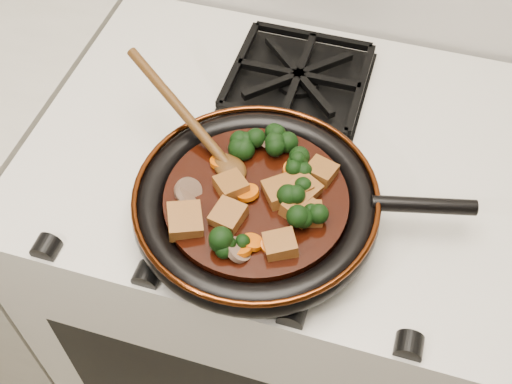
# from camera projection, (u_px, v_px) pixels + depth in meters

# --- Properties ---
(stove) EXTENTS (0.76, 0.60, 0.90)m
(stove) POSITION_uv_depth(u_px,v_px,m) (270.00, 285.00, 1.36)
(stove) COLOR beige
(stove) RESTS_ON ground
(burner_grate_front) EXTENTS (0.23, 0.23, 0.03)m
(burner_grate_front) POSITION_uv_depth(u_px,v_px,m) (249.00, 208.00, 0.91)
(burner_grate_front) COLOR black
(burner_grate_front) RESTS_ON stove
(burner_grate_back) EXTENTS (0.23, 0.23, 0.03)m
(burner_grate_back) POSITION_uv_depth(u_px,v_px,m) (298.00, 79.00, 1.08)
(burner_grate_back) COLOR black
(burner_grate_back) RESTS_ON stove
(skillet) EXTENTS (0.46, 0.34, 0.05)m
(skillet) POSITION_uv_depth(u_px,v_px,m) (258.00, 204.00, 0.88)
(skillet) COLOR black
(skillet) RESTS_ON burner_grate_front
(braising_sauce) EXTENTS (0.25, 0.25, 0.02)m
(braising_sauce) POSITION_uv_depth(u_px,v_px,m) (256.00, 201.00, 0.88)
(braising_sauce) COLOR black
(braising_sauce) RESTS_ON skillet
(tofu_cube_0) EXTENTS (0.06, 0.06, 0.03)m
(tofu_cube_0) POSITION_uv_depth(u_px,v_px,m) (231.00, 186.00, 0.87)
(tofu_cube_0) COLOR brown
(tofu_cube_0) RESTS_ON braising_sauce
(tofu_cube_1) EXTENTS (0.05, 0.05, 0.02)m
(tofu_cube_1) POSITION_uv_depth(u_px,v_px,m) (321.00, 172.00, 0.89)
(tofu_cube_1) COLOR brown
(tofu_cube_1) RESTS_ON braising_sauce
(tofu_cube_2) EXTENTS (0.05, 0.05, 0.03)m
(tofu_cube_2) POSITION_uv_depth(u_px,v_px,m) (280.00, 245.00, 0.81)
(tofu_cube_2) COLOR brown
(tofu_cube_2) RESTS_ON braising_sauce
(tofu_cube_3) EXTENTS (0.05, 0.05, 0.03)m
(tofu_cube_3) POSITION_uv_depth(u_px,v_px,m) (303.00, 191.00, 0.86)
(tofu_cube_3) COLOR brown
(tofu_cube_3) RESTS_ON braising_sauce
(tofu_cube_4) EXTENTS (0.06, 0.06, 0.03)m
(tofu_cube_4) POSITION_uv_depth(u_px,v_px,m) (294.00, 189.00, 0.87)
(tofu_cube_4) COLOR brown
(tofu_cube_4) RESTS_ON braising_sauce
(tofu_cube_5) EXTENTS (0.04, 0.04, 0.02)m
(tofu_cube_5) POSITION_uv_depth(u_px,v_px,m) (310.00, 214.00, 0.84)
(tofu_cube_5) COLOR brown
(tofu_cube_5) RESTS_ON braising_sauce
(tofu_cube_6) EXTENTS (0.05, 0.05, 0.03)m
(tofu_cube_6) POSITION_uv_depth(u_px,v_px,m) (300.00, 209.00, 0.85)
(tofu_cube_6) COLOR brown
(tofu_cube_6) RESTS_ON braising_sauce
(tofu_cube_7) EXTENTS (0.06, 0.06, 0.03)m
(tofu_cube_7) POSITION_uv_depth(u_px,v_px,m) (185.00, 221.00, 0.83)
(tofu_cube_7) COLOR brown
(tofu_cube_7) RESTS_ON braising_sauce
(tofu_cube_8) EXTENTS (0.06, 0.06, 0.03)m
(tofu_cube_8) POSITION_uv_depth(u_px,v_px,m) (280.00, 192.00, 0.86)
(tofu_cube_8) COLOR brown
(tofu_cube_8) RESTS_ON braising_sauce
(tofu_cube_9) EXTENTS (0.05, 0.05, 0.03)m
(tofu_cube_9) POSITION_uv_depth(u_px,v_px,m) (228.00, 216.00, 0.84)
(tofu_cube_9) COLOR brown
(tofu_cube_9) RESTS_ON braising_sauce
(broccoli_floret_0) EXTENTS (0.08, 0.09, 0.08)m
(broccoli_floret_0) POSITION_uv_depth(u_px,v_px,m) (300.00, 194.00, 0.86)
(broccoli_floret_0) COLOR black
(broccoli_floret_0) RESTS_ON braising_sauce
(broccoli_floret_1) EXTENTS (0.08, 0.09, 0.06)m
(broccoli_floret_1) POSITION_uv_depth(u_px,v_px,m) (280.00, 144.00, 0.91)
(broccoli_floret_1) COLOR black
(broccoli_floret_1) RESTS_ON braising_sauce
(broccoli_floret_2) EXTENTS (0.07, 0.08, 0.07)m
(broccoli_floret_2) POSITION_uv_depth(u_px,v_px,m) (302.00, 165.00, 0.89)
(broccoli_floret_2) COLOR black
(broccoli_floret_2) RESTS_ON braising_sauce
(broccoli_floret_3) EXTENTS (0.08, 0.09, 0.07)m
(broccoli_floret_3) POSITION_uv_depth(u_px,v_px,m) (308.00, 215.00, 0.84)
(broccoli_floret_3) COLOR black
(broccoli_floret_3) RESTS_ON braising_sauce
(broccoli_floret_4) EXTENTS (0.08, 0.08, 0.06)m
(broccoli_floret_4) POSITION_uv_depth(u_px,v_px,m) (246.00, 145.00, 0.91)
(broccoli_floret_4) COLOR black
(broccoli_floret_4) RESTS_ON braising_sauce
(broccoli_floret_5) EXTENTS (0.09, 0.08, 0.06)m
(broccoli_floret_5) POSITION_uv_depth(u_px,v_px,m) (231.00, 243.00, 0.81)
(broccoli_floret_5) COLOR black
(broccoli_floret_5) RESTS_ON braising_sauce
(carrot_coin_0) EXTENTS (0.03, 0.03, 0.02)m
(carrot_coin_0) POSITION_uv_depth(u_px,v_px,m) (252.00, 242.00, 0.82)
(carrot_coin_0) COLOR #C44E05
(carrot_coin_0) RESTS_ON braising_sauce
(carrot_coin_1) EXTENTS (0.03, 0.03, 0.01)m
(carrot_coin_1) POSITION_uv_depth(u_px,v_px,m) (271.00, 244.00, 0.82)
(carrot_coin_1) COLOR #C44E05
(carrot_coin_1) RESTS_ON braising_sauce
(carrot_coin_2) EXTENTS (0.03, 0.03, 0.02)m
(carrot_coin_2) POSITION_uv_depth(u_px,v_px,m) (294.00, 170.00, 0.89)
(carrot_coin_2) COLOR #C44E05
(carrot_coin_2) RESTS_ON braising_sauce
(carrot_coin_3) EXTENTS (0.03, 0.03, 0.02)m
(carrot_coin_3) POSITION_uv_depth(u_px,v_px,m) (247.00, 193.00, 0.87)
(carrot_coin_3) COLOR #C44E05
(carrot_coin_3) RESTS_ON braising_sauce
(carrot_coin_4) EXTENTS (0.03, 0.03, 0.02)m
(carrot_coin_4) POSITION_uv_depth(u_px,v_px,m) (221.00, 162.00, 0.90)
(carrot_coin_4) COLOR #C44E05
(carrot_coin_4) RESTS_ON braising_sauce
(carrot_coin_5) EXTENTS (0.03, 0.03, 0.02)m
(carrot_coin_5) POSITION_uv_depth(u_px,v_px,m) (240.00, 249.00, 0.81)
(carrot_coin_5) COLOR #C44E05
(carrot_coin_5) RESTS_ON braising_sauce
(mushroom_slice_0) EXTENTS (0.03, 0.04, 0.03)m
(mushroom_slice_0) POSITION_uv_depth(u_px,v_px,m) (277.00, 146.00, 0.92)
(mushroom_slice_0) COLOR brown
(mushroom_slice_0) RESTS_ON braising_sauce
(mushroom_slice_1) EXTENTS (0.04, 0.04, 0.03)m
(mushroom_slice_1) POSITION_uv_depth(u_px,v_px,m) (238.00, 250.00, 0.81)
(mushroom_slice_1) COLOR brown
(mushroom_slice_1) RESTS_ON braising_sauce
(mushroom_slice_2) EXTENTS (0.04, 0.05, 0.03)m
(mushroom_slice_2) POSITION_uv_depth(u_px,v_px,m) (188.00, 198.00, 0.86)
(mushroom_slice_2) COLOR brown
(mushroom_slice_2) RESTS_ON braising_sauce
(mushroom_slice_3) EXTENTS (0.05, 0.05, 0.03)m
(mushroom_slice_3) POSITION_uv_depth(u_px,v_px,m) (188.00, 191.00, 0.87)
(mushroom_slice_3) COLOR brown
(mushroom_slice_3) RESTS_ON braising_sauce
(mushroom_slice_4) EXTENTS (0.04, 0.04, 0.03)m
(mushroom_slice_4) POSITION_uv_depth(u_px,v_px,m) (272.00, 144.00, 0.92)
(mushroom_slice_4) COLOR brown
(mushroom_slice_4) RESTS_ON braising_sauce
(wooden_spoon) EXTENTS (0.14, 0.10, 0.24)m
(wooden_spoon) POSITION_uv_depth(u_px,v_px,m) (201.00, 133.00, 0.91)
(wooden_spoon) COLOR #482B0F
(wooden_spoon) RESTS_ON braising_sauce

